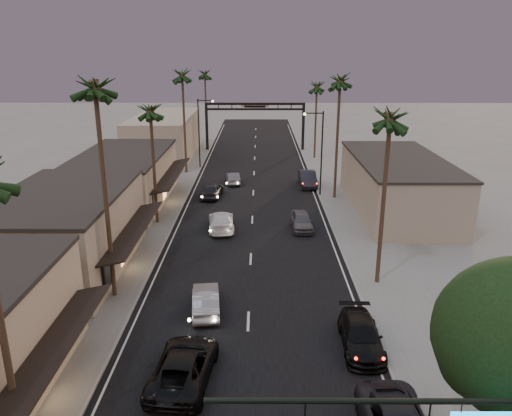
{
  "coord_description": "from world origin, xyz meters",
  "views": [
    {
      "loc": [
        0.6,
        -6.59,
        15.18
      ],
      "look_at": [
        0.37,
        32.79,
        2.5
      ],
      "focal_mm": 35.0,
      "sensor_mm": 36.0,
      "label": 1
    }
  ],
  "objects_px": {
    "palm_lb": "(94,81)",
    "palm_rc": "(317,84)",
    "palm_far": "(205,72)",
    "curbside_black": "(361,335)",
    "oncoming_pickup": "(184,366)",
    "arch": "(255,114)",
    "streetlight_left": "(201,128)",
    "palm_ra": "(391,112)",
    "oncoming_silver": "(206,300)",
    "palm_lc": "(150,106)",
    "palm_ld": "(182,72)",
    "palm_rb": "(340,77)",
    "streetlight_right": "(319,147)"
  },
  "relations": [
    {
      "from": "palm_far",
      "to": "curbside_black",
      "type": "bearing_deg",
      "value": -76.94
    },
    {
      "from": "palm_ra",
      "to": "oncoming_silver",
      "type": "bearing_deg",
      "value": -161.19
    },
    {
      "from": "palm_ra",
      "to": "oncoming_silver",
      "type": "distance_m",
      "value": 15.94
    },
    {
      "from": "palm_ld",
      "to": "palm_rb",
      "type": "bearing_deg",
      "value": -32.6
    },
    {
      "from": "palm_ra",
      "to": "oncoming_pickup",
      "type": "bearing_deg",
      "value": -138.01
    },
    {
      "from": "palm_ld",
      "to": "palm_rc",
      "type": "xyz_separation_m",
      "value": [
        17.2,
        9.0,
        -1.95
      ]
    },
    {
      "from": "streetlight_right",
      "to": "palm_lb",
      "type": "bearing_deg",
      "value": -124.01
    },
    {
      "from": "streetlight_right",
      "to": "palm_lc",
      "type": "distance_m",
      "value": 18.66
    },
    {
      "from": "streetlight_left",
      "to": "palm_far",
      "type": "height_order",
      "value": "palm_far"
    },
    {
      "from": "streetlight_left",
      "to": "palm_ra",
      "type": "distance_m",
      "value": 37.87
    },
    {
      "from": "streetlight_right",
      "to": "palm_lc",
      "type": "xyz_separation_m",
      "value": [
        -15.52,
        -9.0,
        5.14
      ]
    },
    {
      "from": "palm_rc",
      "to": "palm_far",
      "type": "relative_size",
      "value": 0.92
    },
    {
      "from": "arch",
      "to": "palm_ld",
      "type": "height_order",
      "value": "palm_ld"
    },
    {
      "from": "palm_lb",
      "to": "curbside_black",
      "type": "xyz_separation_m",
      "value": [
        14.6,
        -5.62,
        -12.66
      ]
    },
    {
      "from": "arch",
      "to": "palm_lc",
      "type": "xyz_separation_m",
      "value": [
        -8.6,
        -34.0,
        4.94
      ]
    },
    {
      "from": "streetlight_right",
      "to": "palm_ra",
      "type": "distance_m",
      "value": 21.94
    },
    {
      "from": "palm_lb",
      "to": "oncoming_pickup",
      "type": "height_order",
      "value": "palm_lb"
    },
    {
      "from": "arch",
      "to": "palm_rb",
      "type": "height_order",
      "value": "palm_rb"
    },
    {
      "from": "streetlight_right",
      "to": "palm_rb",
      "type": "height_order",
      "value": "palm_rb"
    },
    {
      "from": "streetlight_right",
      "to": "oncoming_silver",
      "type": "distance_m",
      "value": 26.95
    },
    {
      "from": "streetlight_left",
      "to": "palm_ra",
      "type": "height_order",
      "value": "palm_ra"
    },
    {
      "from": "streetlight_right",
      "to": "palm_rb",
      "type": "distance_m",
      "value": 7.35
    },
    {
      "from": "palm_ld",
      "to": "streetlight_right",
      "type": "bearing_deg",
      "value": -32.79
    },
    {
      "from": "oncoming_silver",
      "to": "streetlight_right",
      "type": "bearing_deg",
      "value": -117.19
    },
    {
      "from": "palm_far",
      "to": "curbside_black",
      "type": "xyz_separation_m",
      "value": [
        14.3,
        -61.62,
        -10.71
      ]
    },
    {
      "from": "palm_lc",
      "to": "oncoming_silver",
      "type": "xyz_separation_m",
      "value": [
        6.03,
        -15.81,
        -9.73
      ]
    },
    {
      "from": "palm_far",
      "to": "palm_lc",
      "type": "bearing_deg",
      "value": -90.41
    },
    {
      "from": "arch",
      "to": "streetlight_left",
      "type": "bearing_deg",
      "value": -119.97
    },
    {
      "from": "streetlight_right",
      "to": "curbside_black",
      "type": "relative_size",
      "value": 1.79
    },
    {
      "from": "palm_lb",
      "to": "palm_rc",
      "type": "height_order",
      "value": "palm_lb"
    },
    {
      "from": "palm_lb",
      "to": "palm_lc",
      "type": "bearing_deg",
      "value": 90.0
    },
    {
      "from": "oncoming_silver",
      "to": "palm_lc",
      "type": "bearing_deg",
      "value": -75.37
    },
    {
      "from": "oncoming_pickup",
      "to": "arch",
      "type": "bearing_deg",
      "value": -87.2
    },
    {
      "from": "palm_lc",
      "to": "oncoming_silver",
      "type": "distance_m",
      "value": 19.52
    },
    {
      "from": "palm_ld",
      "to": "curbside_black",
      "type": "relative_size",
      "value": 2.82
    },
    {
      "from": "palm_ld",
      "to": "palm_far",
      "type": "relative_size",
      "value": 1.08
    },
    {
      "from": "palm_lb",
      "to": "palm_rc",
      "type": "relative_size",
      "value": 1.25
    },
    {
      "from": "streetlight_right",
      "to": "oncoming_silver",
      "type": "xyz_separation_m",
      "value": [
        -9.49,
        -24.81,
        -4.59
      ]
    },
    {
      "from": "streetlight_left",
      "to": "palm_lb",
      "type": "bearing_deg",
      "value": -92.67
    },
    {
      "from": "palm_rc",
      "to": "oncoming_silver",
      "type": "distance_m",
      "value": 46.24
    },
    {
      "from": "palm_lb",
      "to": "palm_ra",
      "type": "bearing_deg",
      "value": 6.63
    },
    {
      "from": "streetlight_left",
      "to": "palm_lc",
      "type": "relative_size",
      "value": 0.74
    },
    {
      "from": "streetlight_right",
      "to": "streetlight_left",
      "type": "distance_m",
      "value": 18.99
    },
    {
      "from": "palm_lb",
      "to": "palm_far",
      "type": "xyz_separation_m",
      "value": [
        0.3,
        56.0,
        -1.94
      ]
    },
    {
      "from": "palm_ra",
      "to": "palm_lc",
      "type": "bearing_deg",
      "value": 145.1
    },
    {
      "from": "oncoming_pickup",
      "to": "curbside_black",
      "type": "height_order",
      "value": "oncoming_pickup"
    },
    {
      "from": "streetlight_right",
      "to": "palm_rb",
      "type": "xyz_separation_m",
      "value": [
        1.68,
        -1.0,
        7.09
      ]
    },
    {
      "from": "streetlight_left",
      "to": "palm_far",
      "type": "relative_size",
      "value": 0.68
    },
    {
      "from": "palm_lb",
      "to": "palm_rc",
      "type": "bearing_deg",
      "value": 67.73
    },
    {
      "from": "palm_rb",
      "to": "palm_far",
      "type": "height_order",
      "value": "palm_rb"
    }
  ]
}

